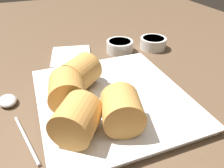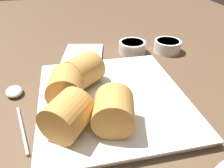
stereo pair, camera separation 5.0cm
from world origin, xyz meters
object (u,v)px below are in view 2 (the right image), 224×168
dipping_bowl_near (132,47)px  dipping_bowl_far (167,46)px  serving_plate (112,98)px  spoon (15,96)px  napkin (83,54)px

dipping_bowl_near → dipping_bowl_far: bearing=82.6°
dipping_bowl_near → serving_plate: bearing=-26.3°
serving_plate → dipping_bowl_far: bearing=134.0°
spoon → dipping_bowl_near: bearing=118.5°
dipping_bowl_near → spoon: dipping_bowl_near is taller
dipping_bowl_far → napkin: (-2.64, -22.82, -1.39)cm
napkin → spoon: bearing=-41.8°
serving_plate → spoon: (-4.89, -18.13, -0.10)cm
serving_plate → dipping_bowl_far: 27.23cm
serving_plate → dipping_bowl_near: (-20.15, 9.95, 0.93)cm
dipping_bowl_far → spoon: (14.00, -37.71, -1.03)cm
serving_plate → napkin: bearing=-171.5°
dipping_bowl_near → spoon: (15.26, -28.08, -1.03)cm
dipping_bowl_near → dipping_bowl_far: size_ratio=1.00×
spoon → napkin: bearing=138.2°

